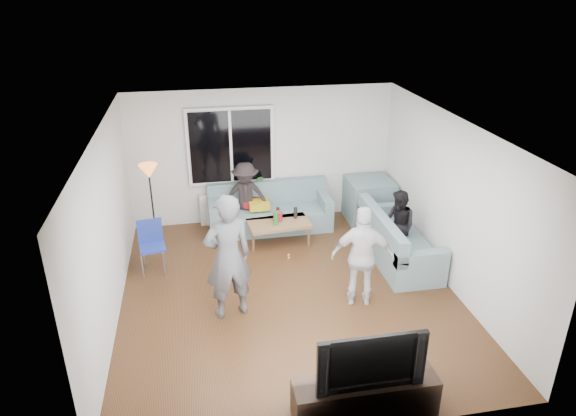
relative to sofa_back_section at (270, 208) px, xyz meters
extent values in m
cube|color=#56351C|center=(-0.06, -2.27, -0.45)|extent=(5.00, 5.50, 0.04)
cube|color=white|center=(-0.06, -2.27, 2.20)|extent=(5.00, 5.50, 0.04)
cube|color=silver|center=(-0.06, 0.50, 0.88)|extent=(5.00, 0.04, 2.60)
cube|color=silver|center=(-0.06, -5.04, 0.88)|extent=(5.00, 0.04, 2.60)
cube|color=silver|center=(-2.58, -2.27, 0.88)|extent=(0.04, 5.50, 2.60)
cube|color=silver|center=(2.46, -2.27, 0.88)|extent=(0.04, 5.50, 2.60)
cube|color=white|center=(-0.66, 0.42, 1.12)|extent=(1.62, 0.06, 1.47)
cube|color=black|center=(-0.66, 0.38, 1.12)|extent=(1.50, 0.02, 1.35)
cube|color=white|center=(-0.66, 0.37, 1.12)|extent=(0.05, 0.03, 1.35)
cube|color=silver|center=(-0.66, 0.38, -0.11)|extent=(1.30, 0.12, 0.62)
imported|color=#2A5B24|center=(-0.16, 0.35, 0.36)|extent=(0.22, 0.20, 0.33)
imported|color=white|center=(-0.86, 0.35, 0.28)|extent=(0.20, 0.20, 0.17)
cube|color=slate|center=(1.96, 0.00, 0.00)|extent=(0.85, 0.85, 0.85)
cube|color=gold|center=(-0.21, -0.02, 0.09)|extent=(0.39, 0.33, 0.14)
cube|color=maroon|center=(-0.27, 0.06, 0.09)|extent=(0.46, 0.43, 0.13)
cube|color=#8F6845|center=(0.07, -0.60, -0.22)|extent=(1.15, 0.71, 0.40)
cylinder|color=maroon|center=(0.06, -0.54, 0.06)|extent=(0.17, 0.17, 0.17)
imported|color=#4E4E53|center=(-0.98, -2.65, 0.50)|extent=(0.76, 0.59, 1.85)
imported|color=silver|center=(0.94, -2.71, 0.34)|extent=(0.97, 0.59, 1.54)
imported|color=black|center=(1.96, -1.53, 0.18)|extent=(0.60, 0.69, 1.22)
imported|color=black|center=(-0.45, 0.03, 0.25)|extent=(0.92, 0.59, 1.34)
cube|color=black|center=(0.33, -4.77, -0.20)|extent=(1.60, 0.40, 0.44)
imported|color=black|center=(0.33, -4.77, 0.35)|extent=(1.18, 0.15, 0.68)
cylinder|color=black|center=(0.09, -0.40, 0.07)|extent=(0.07, 0.07, 0.20)
cylinder|color=#188526|center=(0.00, -0.70, 0.10)|extent=(0.08, 0.08, 0.25)
cylinder|color=black|center=(0.40, -0.49, 0.08)|extent=(0.07, 0.07, 0.21)
camera|label=1|loc=(-1.29, -8.89, 4.01)|focal=32.35mm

